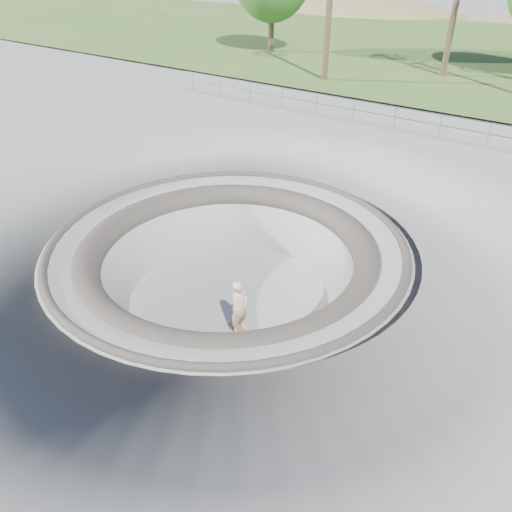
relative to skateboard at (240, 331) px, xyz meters
The scene contains 6 objects.
ground 2.55m from the skateboard, 137.79° to the left, with size 180.00×180.00×0.00m, color #999994.
skate_bowl 1.77m from the skateboard, 137.79° to the left, with size 14.00×14.00×4.10m.
grass_strip 35.28m from the skateboard, 92.14° to the left, with size 180.00×36.00×0.12m.
safety_railing 13.49m from the skateboard, 95.69° to the left, with size 25.00×0.06×1.03m.
skateboard is the anchor object (origin of this frame).
skater 0.82m from the skateboard, 26.57° to the right, with size 0.58×0.38×1.60m, color beige.
Camera 1 is at (7.83, -9.52, 7.22)m, focal length 35.00 mm.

